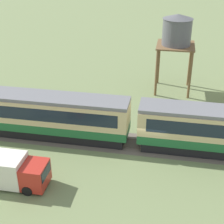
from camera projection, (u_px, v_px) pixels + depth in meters
name	position (u px, v px, depth m)	size (l,w,h in m)	color
ground_plane	(150.00, 149.00, 30.37)	(600.00, 600.00, 0.00)	#707F51
passenger_train	(32.00, 112.00, 31.54)	(96.25, 2.84, 4.13)	#1E6033
railway_track	(38.00, 134.00, 32.56)	(130.74, 3.60, 0.04)	#665B51
water_tower	(177.00, 32.00, 38.30)	(4.26, 4.26, 9.08)	brown
delivery_truck_red	(8.00, 170.00, 25.60)	(5.83, 2.20, 2.45)	#B2281E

